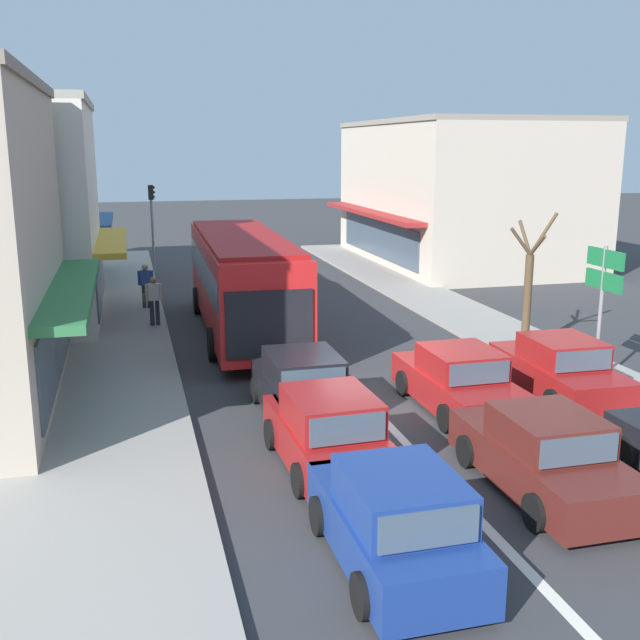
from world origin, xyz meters
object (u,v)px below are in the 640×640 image
object	(u,v)px
sedan_adjacent_lane_lead	(544,456)
directional_road_sign	(603,282)
city_bus	(242,277)
traffic_light_downstreet	(152,214)
street_tree_right	(528,291)
sedan_behind_bus_mid	(459,382)
pedestrian_browsing_midblock	(153,298)
hatchback_behind_bus_near	(327,433)
hatchback_queue_far_back	(395,522)
hatchback_adjacent_lane_trail	(301,387)
parked_sedan_kerb_second	(559,370)
pedestrian_with_handbag_near	(146,283)

from	to	relation	value
sedan_adjacent_lane_lead	directional_road_sign	xyz separation A→B (m)	(4.39, 4.91, 2.04)
city_bus	traffic_light_downstreet	xyz separation A→B (m)	(-2.32, 12.91, 0.97)
street_tree_right	directional_road_sign	bearing A→B (deg)	-89.44
sedan_behind_bus_mid	pedestrian_browsing_midblock	xyz separation A→B (m)	(-6.50, 9.79, 0.40)
hatchback_behind_bus_near	city_bus	bearing A→B (deg)	89.69
hatchback_queue_far_back	street_tree_right	world-z (taller)	street_tree_right
hatchback_behind_bus_near	directional_road_sign	distance (m)	8.62
hatchback_behind_bus_near	pedestrian_browsing_midblock	xyz separation A→B (m)	(-2.72, 12.17, 0.36)
directional_road_sign	pedestrian_browsing_midblock	bearing A→B (deg)	139.05
hatchback_behind_bus_near	street_tree_right	size ratio (longest dim) A/B	0.91
hatchback_adjacent_lane_trail	parked_sedan_kerb_second	world-z (taller)	hatchback_adjacent_lane_trail
sedan_behind_bus_mid	hatchback_behind_bus_near	bearing A→B (deg)	-147.86
pedestrian_with_handbag_near	hatchback_queue_far_back	bearing A→B (deg)	-81.07
city_bus	traffic_light_downstreet	distance (m)	13.15
sedan_adjacent_lane_lead	city_bus	bearing A→B (deg)	104.88
city_bus	hatchback_adjacent_lane_trail	size ratio (longest dim) A/B	2.95
hatchback_queue_far_back	sedan_adjacent_lane_lead	size ratio (longest dim) A/B	0.88
pedestrian_browsing_midblock	hatchback_queue_far_back	bearing A→B (deg)	-80.00
hatchback_queue_far_back	pedestrian_browsing_midblock	world-z (taller)	pedestrian_browsing_midblock
city_bus	street_tree_right	size ratio (longest dim) A/B	2.65
traffic_light_downstreet	street_tree_right	world-z (taller)	traffic_light_downstreet
pedestrian_browsing_midblock	sedan_adjacent_lane_lead	bearing A→B (deg)	-66.33
directional_road_sign	hatchback_behind_bus_near	bearing A→B (deg)	-158.97
city_bus	hatchback_behind_bus_near	xyz separation A→B (m)	(-0.06, -10.83, -1.17)
city_bus	sedan_adjacent_lane_lead	xyz separation A→B (m)	(3.38, -12.73, -1.22)
traffic_light_downstreet	street_tree_right	distance (m)	20.02
sedan_adjacent_lane_lead	pedestrian_with_handbag_near	world-z (taller)	pedestrian_with_handbag_near
sedan_adjacent_lane_lead	directional_road_sign	world-z (taller)	directional_road_sign
directional_road_sign	street_tree_right	bearing A→B (deg)	90.56
sedan_adjacent_lane_lead	hatchback_adjacent_lane_trail	distance (m)	5.73
pedestrian_browsing_midblock	parked_sedan_kerb_second	bearing A→B (deg)	-45.60
traffic_light_downstreet	pedestrian_browsing_midblock	distance (m)	11.72
sedan_adjacent_lane_lead	sedan_behind_bus_mid	xyz separation A→B (m)	(0.34, 4.27, 0.00)
street_tree_right	hatchback_adjacent_lane_trail	bearing A→B (deg)	-154.37
city_bus	sedan_behind_bus_mid	size ratio (longest dim) A/B	2.59
sedan_behind_bus_mid	pedestrian_browsing_midblock	size ratio (longest dim) A/B	2.58
sedan_adjacent_lane_lead	hatchback_adjacent_lane_trail	world-z (taller)	hatchback_adjacent_lane_trail
city_bus	hatchback_queue_far_back	xyz separation A→B (m)	(-0.01, -14.40, -1.17)
hatchback_queue_far_back	hatchback_behind_bus_near	bearing A→B (deg)	90.84
hatchback_adjacent_lane_trail	street_tree_right	xyz separation A→B (m)	(7.66, 3.68, 1.15)
city_bus	parked_sedan_kerb_second	world-z (taller)	city_bus
hatchback_queue_far_back	pedestrian_with_handbag_near	world-z (taller)	pedestrian_with_handbag_near
directional_road_sign	pedestrian_with_handbag_near	size ratio (longest dim) A/B	2.21
pedestrian_with_handbag_near	traffic_light_downstreet	bearing A→B (deg)	85.96
hatchback_adjacent_lane_trail	parked_sedan_kerb_second	distance (m)	6.44
parked_sedan_kerb_second	city_bus	bearing A→B (deg)	128.62
sedan_behind_bus_mid	pedestrian_with_handbag_near	bearing A→B (deg)	117.71
hatchback_behind_bus_near	street_tree_right	xyz separation A→B (m)	(7.80, 6.46, 1.15)
parked_sedan_kerb_second	traffic_light_downstreet	size ratio (longest dim) A/B	1.01
hatchback_adjacent_lane_trail	parked_sedan_kerb_second	size ratio (longest dim) A/B	0.87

